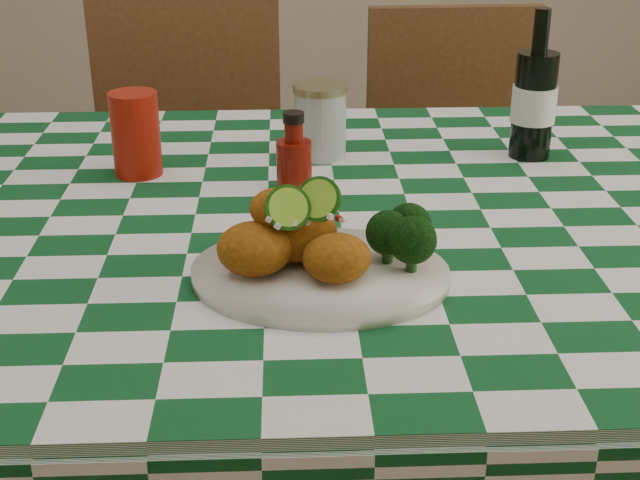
{
  "coord_description": "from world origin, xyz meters",
  "views": [
    {
      "loc": [
        -0.08,
        -1.17,
        1.28
      ],
      "look_at": [
        -0.04,
        -0.21,
        0.84
      ],
      "focal_mm": 50.0,
      "sensor_mm": 36.0,
      "label": 1
    }
  ],
  "objects_px": {
    "red_tumbler": "(136,134)",
    "wooden_chair_right": "(462,217)",
    "mason_jar": "(320,121)",
    "ketchup_bottle": "(294,151)",
    "dining_table": "(337,436)",
    "beer_bottle": "(536,85)",
    "fried_chicken_pile": "(307,227)",
    "wooden_chair_left": "(207,219)",
    "plate": "(320,275)"
  },
  "relations": [
    {
      "from": "plate",
      "to": "red_tumbler",
      "type": "bearing_deg",
      "value": 125.3
    },
    {
      "from": "plate",
      "to": "wooden_chair_right",
      "type": "xyz_separation_m",
      "value": [
        0.38,
        0.95,
        -0.34
      ]
    },
    {
      "from": "fried_chicken_pile",
      "to": "ketchup_bottle",
      "type": "relative_size",
      "value": 1.39
    },
    {
      "from": "mason_jar",
      "to": "ketchup_bottle",
      "type": "bearing_deg",
      "value": -107.24
    },
    {
      "from": "mason_jar",
      "to": "beer_bottle",
      "type": "distance_m",
      "value": 0.36
    },
    {
      "from": "plate",
      "to": "red_tumbler",
      "type": "height_order",
      "value": "red_tumbler"
    },
    {
      "from": "fried_chicken_pile",
      "to": "plate",
      "type": "bearing_deg",
      "value": 0.0
    },
    {
      "from": "red_tumbler",
      "to": "ketchup_bottle",
      "type": "distance_m",
      "value": 0.26
    },
    {
      "from": "wooden_chair_right",
      "to": "ketchup_bottle",
      "type": "bearing_deg",
      "value": -123.75
    },
    {
      "from": "mason_jar",
      "to": "wooden_chair_right",
      "type": "relative_size",
      "value": 0.14
    },
    {
      "from": "beer_bottle",
      "to": "wooden_chair_left",
      "type": "bearing_deg",
      "value": 141.18
    },
    {
      "from": "dining_table",
      "to": "wooden_chair_left",
      "type": "height_order",
      "value": "wooden_chair_left"
    },
    {
      "from": "plate",
      "to": "ketchup_bottle",
      "type": "xyz_separation_m",
      "value": [
        -0.03,
        0.31,
        0.05
      ]
    },
    {
      "from": "red_tumbler",
      "to": "wooden_chair_right",
      "type": "relative_size",
      "value": 0.15
    },
    {
      "from": "dining_table",
      "to": "plate",
      "type": "height_order",
      "value": "plate"
    },
    {
      "from": "ketchup_bottle",
      "to": "beer_bottle",
      "type": "xyz_separation_m",
      "value": [
        0.4,
        0.14,
        0.06
      ]
    },
    {
      "from": "beer_bottle",
      "to": "wooden_chair_left",
      "type": "relative_size",
      "value": 0.26
    },
    {
      "from": "dining_table",
      "to": "wooden_chair_left",
      "type": "xyz_separation_m",
      "value": [
        -0.26,
        0.7,
        0.08
      ]
    },
    {
      "from": "mason_jar",
      "to": "wooden_chair_right",
      "type": "xyz_separation_m",
      "value": [
        0.36,
        0.5,
        -0.39
      ]
    },
    {
      "from": "plate",
      "to": "ketchup_bottle",
      "type": "relative_size",
      "value": 2.59
    },
    {
      "from": "plate",
      "to": "red_tumbler",
      "type": "relative_size",
      "value": 2.36
    },
    {
      "from": "ketchup_bottle",
      "to": "mason_jar",
      "type": "xyz_separation_m",
      "value": [
        0.05,
        0.15,
        0.0
      ]
    },
    {
      "from": "beer_bottle",
      "to": "ketchup_bottle",
      "type": "bearing_deg",
      "value": -161.07
    },
    {
      "from": "fried_chicken_pile",
      "to": "red_tumbler",
      "type": "distance_m",
      "value": 0.46
    },
    {
      "from": "ketchup_bottle",
      "to": "plate",
      "type": "bearing_deg",
      "value": -85.17
    },
    {
      "from": "fried_chicken_pile",
      "to": "ketchup_bottle",
      "type": "bearing_deg",
      "value": 91.92
    },
    {
      "from": "beer_bottle",
      "to": "wooden_chair_left",
      "type": "height_order",
      "value": "beer_bottle"
    },
    {
      "from": "mason_jar",
      "to": "fried_chicken_pile",
      "type": "bearing_deg",
      "value": -94.5
    },
    {
      "from": "fried_chicken_pile",
      "to": "beer_bottle",
      "type": "height_order",
      "value": "beer_bottle"
    },
    {
      "from": "mason_jar",
      "to": "wooden_chair_left",
      "type": "distance_m",
      "value": 0.64
    },
    {
      "from": "red_tumbler",
      "to": "fried_chicken_pile",
      "type": "bearing_deg",
      "value": -56.29
    },
    {
      "from": "plate",
      "to": "ketchup_bottle",
      "type": "height_order",
      "value": "ketchup_bottle"
    },
    {
      "from": "red_tumbler",
      "to": "beer_bottle",
      "type": "bearing_deg",
      "value": 5.25
    },
    {
      "from": "ketchup_bottle",
      "to": "fried_chicken_pile",
      "type": "bearing_deg",
      "value": -88.08
    },
    {
      "from": "wooden_chair_right",
      "to": "dining_table",
      "type": "bearing_deg",
      "value": -116.55
    },
    {
      "from": "mason_jar",
      "to": "wooden_chair_right",
      "type": "distance_m",
      "value": 0.73
    },
    {
      "from": "plate",
      "to": "beer_bottle",
      "type": "xyz_separation_m",
      "value": [
        0.37,
        0.44,
        0.11
      ]
    },
    {
      "from": "mason_jar",
      "to": "plate",
      "type": "bearing_deg",
      "value": -92.54
    },
    {
      "from": "plate",
      "to": "mason_jar",
      "type": "height_order",
      "value": "mason_jar"
    },
    {
      "from": "fried_chicken_pile",
      "to": "wooden_chair_right",
      "type": "height_order",
      "value": "same"
    },
    {
      "from": "mason_jar",
      "to": "beer_bottle",
      "type": "height_order",
      "value": "beer_bottle"
    },
    {
      "from": "red_tumbler",
      "to": "mason_jar",
      "type": "height_order",
      "value": "red_tumbler"
    },
    {
      "from": "ketchup_bottle",
      "to": "wooden_chair_left",
      "type": "relative_size",
      "value": 0.13
    },
    {
      "from": "dining_table",
      "to": "mason_jar",
      "type": "relative_size",
      "value": 13.49
    },
    {
      "from": "wooden_chair_left",
      "to": "beer_bottle",
      "type": "bearing_deg",
      "value": -52.18
    },
    {
      "from": "wooden_chair_right",
      "to": "red_tumbler",
      "type": "bearing_deg",
      "value": -140.55
    },
    {
      "from": "fried_chicken_pile",
      "to": "wooden_chair_left",
      "type": "bearing_deg",
      "value": 102.5
    },
    {
      "from": "dining_table",
      "to": "beer_bottle",
      "type": "bearing_deg",
      "value": 34.37
    },
    {
      "from": "dining_table",
      "to": "red_tumbler",
      "type": "bearing_deg",
      "value": 151.25
    },
    {
      "from": "beer_bottle",
      "to": "wooden_chair_right",
      "type": "distance_m",
      "value": 0.68
    }
  ]
}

